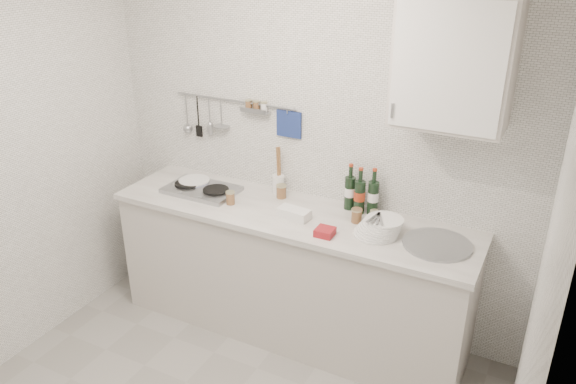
{
  "coord_description": "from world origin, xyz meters",
  "views": [
    {
      "loc": [
        1.47,
        -1.8,
        2.54
      ],
      "look_at": [
        0.08,
        0.9,
        1.16
      ],
      "focal_mm": 35.0,
      "sensor_mm": 36.0,
      "label": 1
    }
  ],
  "objects_px": {
    "plate_stack_sink": "(380,227)",
    "wine_bottles": "(361,190)",
    "wall_cabinet": "(455,62)",
    "utensil_crock": "(278,182)",
    "plate_stack_hob": "(193,183)"
  },
  "relations": [
    {
      "from": "wall_cabinet",
      "to": "plate_stack_sink",
      "type": "bearing_deg",
      "value": -153.57
    },
    {
      "from": "plate_stack_hob",
      "to": "utensil_crock",
      "type": "distance_m",
      "value": 0.63
    },
    {
      "from": "wall_cabinet",
      "to": "plate_stack_hob",
      "type": "height_order",
      "value": "wall_cabinet"
    },
    {
      "from": "plate_stack_sink",
      "to": "wine_bottles",
      "type": "height_order",
      "value": "wine_bottles"
    },
    {
      "from": "plate_stack_sink",
      "to": "utensil_crock",
      "type": "xyz_separation_m",
      "value": [
        -0.83,
        0.26,
        0.03
      ]
    },
    {
      "from": "plate_stack_hob",
      "to": "utensil_crock",
      "type": "relative_size",
      "value": 0.71
    },
    {
      "from": "plate_stack_sink",
      "to": "plate_stack_hob",
      "type": "bearing_deg",
      "value": 176.74
    },
    {
      "from": "wall_cabinet",
      "to": "utensil_crock",
      "type": "distance_m",
      "value": 1.47
    },
    {
      "from": "wall_cabinet",
      "to": "plate_stack_sink",
      "type": "height_order",
      "value": "wall_cabinet"
    },
    {
      "from": "plate_stack_hob",
      "to": "utensil_crock",
      "type": "bearing_deg",
      "value": 16.72
    },
    {
      "from": "plate_stack_hob",
      "to": "wine_bottles",
      "type": "bearing_deg",
      "value": 7.3
    },
    {
      "from": "wine_bottles",
      "to": "plate_stack_sink",
      "type": "bearing_deg",
      "value": -47.99
    },
    {
      "from": "plate_stack_hob",
      "to": "wine_bottles",
      "type": "relative_size",
      "value": 0.79
    },
    {
      "from": "wine_bottles",
      "to": "utensil_crock",
      "type": "xyz_separation_m",
      "value": [
        -0.61,
        0.02,
        -0.07
      ]
    },
    {
      "from": "wall_cabinet",
      "to": "utensil_crock",
      "type": "bearing_deg",
      "value": 174.06
    }
  ]
}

